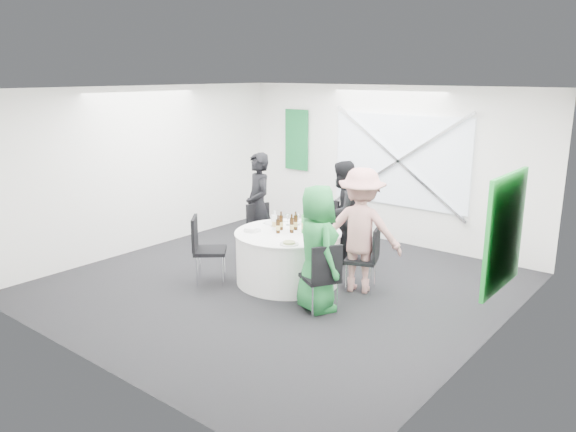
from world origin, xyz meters
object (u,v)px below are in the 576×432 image
Objects in this scene: chair_back at (323,226)px; green_water_bottle at (304,224)px; person_man_back_left at (258,205)px; clear_water_bottle at (275,222)px; chair_front_left at (204,244)px; person_woman_green at (317,249)px; chair_front_right at (323,273)px; person_man_back at (342,212)px; chair_back_right at (368,254)px; banquet_table at (288,257)px; chair_back_left at (261,228)px; person_woman_pink at (361,230)px.

green_water_bottle reaches higher than chair_back.
clear_water_bottle is at bearing -7.04° from person_man_back_left.
person_woman_green reaches higher than chair_front_left.
person_man_back is at bearing -122.23° from chair_front_right.
person_woman_green reaches higher than green_water_bottle.
green_water_bottle reaches higher than clear_water_bottle.
chair_back_right is at bearing 23.32° from person_man_back_left.
banquet_table is 1.37m from person_man_back_left.
chair_back_left is 0.53× the size of person_man_back_left.
green_water_bottle reaches higher than chair_back_left.
person_woman_green is (1.03, -1.57, 0.22)m from chair_back.
chair_front_right is (2.06, -1.13, 0.01)m from chair_back_left.
banquet_table is 0.89× the size of person_woman_pink.
chair_back_right is at bearing 18.21° from clear_water_bottle.
person_woman_green is at bearing -31.48° from chair_back_right.
chair_back is at bearing 109.22° from green_water_bottle.
person_woman_pink is at bearing 22.10° from person_man_back_left.
chair_back is at bearing -40.63° from person_man_back.
person_woman_pink is (0.90, -0.87, 0.05)m from person_man_back.
person_woman_pink is at bearing -66.70° from chair_back_left.
person_woman_green is at bearing -63.03° from chair_back.
green_water_bottle is at bearing 7.98° from person_man_back_left.
chair_back_right is at bearing -65.52° from chair_back_left.
chair_back_left is 1.00× the size of chair_back_right.
chair_front_right is 2.88× the size of green_water_bottle.
person_woman_pink is at bearing -145.44° from chair_front_right.
chair_front_right is at bearing 32.23° from person_man_back.
banquet_table is at bearing 0.00° from person_woman_pink.
chair_back is at bearing 83.75° from clear_water_bottle.
green_water_bottle is (-0.90, -0.30, 0.34)m from chair_back_right.
person_man_back_left is at bearing 159.54° from green_water_bottle.
chair_back_left is at bearing 145.02° from clear_water_bottle.
person_woman_pink is 6.18× the size of clear_water_bottle.
banquet_table is 0.56m from green_water_bottle.
chair_front_left is (-2.00, -0.18, 0.03)m from chair_front_right.
chair_back_left is 0.56× the size of person_man_back.
chair_front_left is 1.88m from person_woman_green.
chair_back is 3.10× the size of green_water_bottle.
person_woman_pink is at bearing 18.03° from green_water_bottle.
green_water_bottle is (0.32, -0.92, 0.29)m from chair_back.
chair_front_left is at bearing -138.86° from banquet_table.
chair_back_right is (2.08, -0.09, 0.00)m from chair_back_left.
chair_back_right is at bearing 20.35° from banquet_table.
person_man_back is at bearing 55.74° from person_man_back_left.
chair_front_left is at bearing -53.55° from person_man_back_left.
chair_back_right is (1.10, 0.41, 0.17)m from banquet_table.
green_water_bottle is at bearing -2.33° from person_woman_pink.
chair_back_left is (-0.98, 0.50, 0.16)m from banquet_table.
chair_back is 2.01m from chair_front_left.
chair_back is 0.62× the size of person_woman_green.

